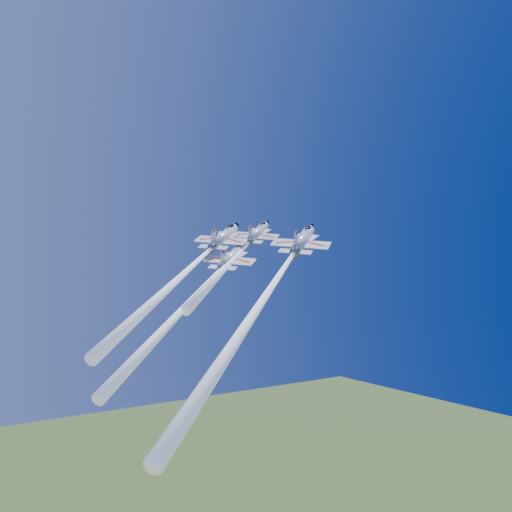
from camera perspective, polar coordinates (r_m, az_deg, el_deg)
jet_lead at (r=105.92m, az=-1.89°, el=0.14°), size 27.88×24.21×30.61m
jet_left at (r=96.68m, az=-6.79°, el=-1.35°), size 33.49×29.22×39.64m
jet_right at (r=87.89m, az=1.21°, el=-3.64°), size 43.09×37.79×55.53m
jet_slot at (r=89.85m, az=-6.00°, el=-3.89°), size 31.81×27.80×38.69m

